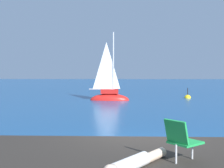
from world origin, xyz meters
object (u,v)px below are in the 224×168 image
Objects in this scene: beach_chair at (181,138)px; marker_buoy at (188,98)px; person_sunbather at (135,162)px; sailboat_near at (109,96)px.

beach_chair is 20.46m from marker_buoy.
person_sunbather is 1.86× the size of beach_chair.
person_sunbather is (1.10, -18.16, 0.41)m from sailboat_near.
sailboat_near reaches higher than person_sunbather.
person_sunbather reaches higher than marker_buoy.
beach_chair is (1.97, -17.75, 0.74)m from sailboat_near.
sailboat_near is 18.19m from person_sunbather.
marker_buoy is (4.68, 19.89, -1.05)m from beach_chair.
sailboat_near is 7.40× the size of beach_chair.
person_sunbather is at bearing -105.29° from marker_buoy.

